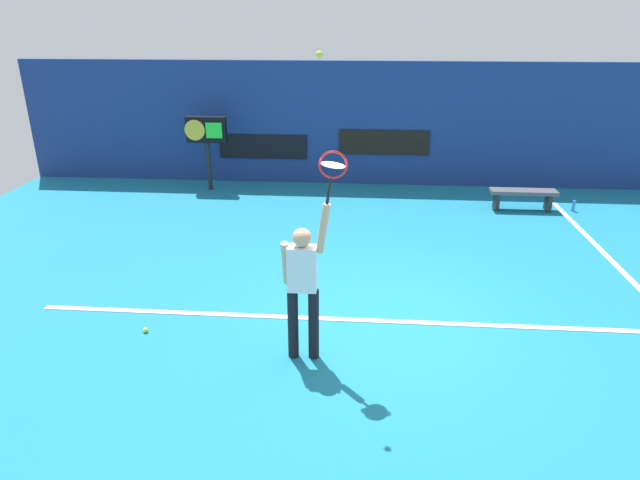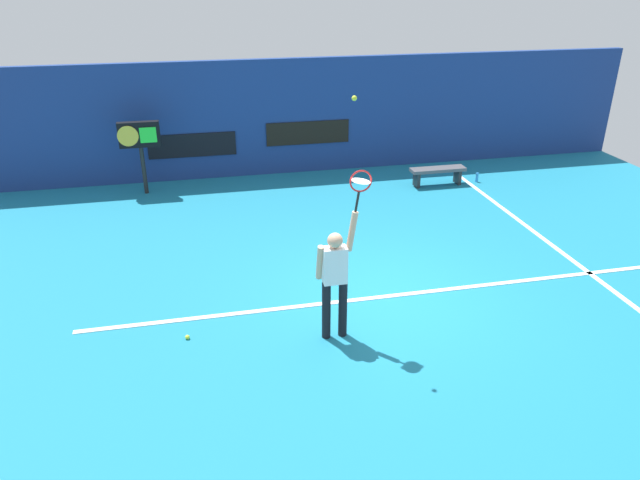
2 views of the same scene
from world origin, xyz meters
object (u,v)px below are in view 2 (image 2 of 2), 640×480
at_px(tennis_ball, 354,98).
at_px(water_bottle, 477,177).
at_px(spare_ball, 187,337).
at_px(scoreboard_clock, 139,138).
at_px(tennis_racket, 360,184).
at_px(court_bench, 438,172).
at_px(tennis_player, 335,276).

height_order(tennis_ball, water_bottle, tennis_ball).
distance_m(water_bottle, spare_ball, 9.25).
xyz_separation_m(scoreboard_clock, spare_ball, (0.89, -6.55, -1.34)).
distance_m(tennis_racket, scoreboard_clock, 7.78).
xyz_separation_m(tennis_ball, scoreboard_clock, (-3.25, 7.01, -2.17)).
height_order(court_bench, water_bottle, court_bench).
bearing_deg(court_bench, tennis_racket, -122.40).
height_order(tennis_player, scoreboard_clock, tennis_player).
distance_m(tennis_racket, tennis_ball, 1.17).
bearing_deg(tennis_racket, spare_ball, 171.30).
bearing_deg(court_bench, scoreboard_clock, 172.30).
relative_size(tennis_player, water_bottle, 8.29).
relative_size(tennis_racket, court_bench, 0.44).
distance_m(court_bench, water_bottle, 1.12).
height_order(tennis_ball, scoreboard_clock, tennis_ball).
distance_m(tennis_ball, water_bottle, 8.57).
relative_size(tennis_player, tennis_racket, 3.21).
bearing_deg(tennis_racket, court_bench, 57.60).
bearing_deg(tennis_racket, scoreboard_clock, 116.01).
xyz_separation_m(tennis_player, tennis_ball, (0.20, -0.08, 2.54)).
relative_size(scoreboard_clock, spare_ball, 25.87).
height_order(tennis_racket, spare_ball, tennis_racket).
distance_m(scoreboard_clock, spare_ball, 6.74).
distance_m(tennis_racket, water_bottle, 8.03).
bearing_deg(tennis_player, water_bottle, 48.80).
bearing_deg(water_bottle, scoreboard_clock, 173.31).
xyz_separation_m(tennis_racket, court_bench, (3.78, 5.96, -2.05)).
xyz_separation_m(tennis_ball, water_bottle, (5.01, 6.04, -3.43)).
height_order(tennis_racket, court_bench, tennis_racket).
xyz_separation_m(tennis_ball, court_bench, (3.92, 6.04, -3.21)).
relative_size(tennis_racket, water_bottle, 2.59).
distance_m(court_bench, spare_ball, 8.41).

